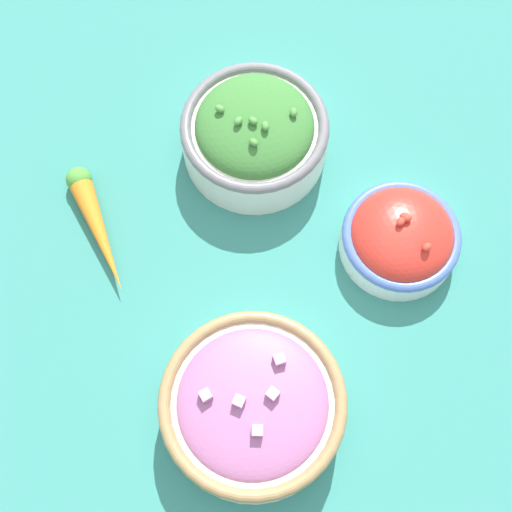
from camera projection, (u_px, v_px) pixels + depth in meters
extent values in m
plane|color=#337F75|center=(256.00, 266.00, 0.74)|extent=(3.00, 3.00, 0.00)
cylinder|color=silver|center=(253.00, 407.00, 0.67)|extent=(0.17, 0.17, 0.05)
torus|color=#997A4C|center=(253.00, 403.00, 0.64)|extent=(0.17, 0.17, 0.01)
ellipsoid|color=#9E5B8E|center=(253.00, 403.00, 0.64)|extent=(0.14, 0.14, 0.02)
cube|color=#C699C1|center=(257.00, 431.00, 0.62)|extent=(0.01, 0.01, 0.01)
cube|color=#C699C1|center=(279.00, 359.00, 0.64)|extent=(0.01, 0.01, 0.01)
cube|color=#C699C1|center=(239.00, 401.00, 0.63)|extent=(0.01, 0.01, 0.01)
cube|color=#C699C1|center=(273.00, 394.00, 0.63)|extent=(0.01, 0.01, 0.01)
cube|color=#C699C1|center=(206.00, 395.00, 0.63)|extent=(0.01, 0.01, 0.01)
cylinder|color=silver|center=(255.00, 139.00, 0.77)|extent=(0.16, 0.16, 0.05)
torus|color=slate|center=(255.00, 126.00, 0.74)|extent=(0.16, 0.16, 0.01)
ellipsoid|color=#387533|center=(255.00, 126.00, 0.74)|extent=(0.13, 0.13, 0.05)
ellipsoid|color=#47893D|center=(254.00, 142.00, 0.71)|extent=(0.01, 0.01, 0.01)
ellipsoid|color=#47893D|center=(265.00, 126.00, 0.71)|extent=(0.01, 0.01, 0.01)
ellipsoid|color=#47893D|center=(238.00, 121.00, 0.71)|extent=(0.01, 0.01, 0.01)
ellipsoid|color=#47893D|center=(253.00, 121.00, 0.71)|extent=(0.01, 0.01, 0.01)
ellipsoid|color=#47893D|center=(294.00, 112.00, 0.72)|extent=(0.01, 0.01, 0.01)
ellipsoid|color=#47893D|center=(221.00, 109.00, 0.72)|extent=(0.01, 0.01, 0.01)
cylinder|color=white|center=(399.00, 241.00, 0.74)|extent=(0.12, 0.12, 0.03)
torus|color=#4766B7|center=(402.00, 236.00, 0.72)|extent=(0.12, 0.12, 0.01)
ellipsoid|color=red|center=(402.00, 236.00, 0.72)|extent=(0.11, 0.11, 0.05)
ellipsoid|color=red|center=(407.00, 218.00, 0.70)|extent=(0.01, 0.01, 0.01)
ellipsoid|color=red|center=(401.00, 222.00, 0.69)|extent=(0.01, 0.01, 0.01)
ellipsoid|color=red|center=(405.00, 216.00, 0.70)|extent=(0.01, 0.01, 0.01)
ellipsoid|color=red|center=(427.00, 247.00, 0.69)|extent=(0.01, 0.01, 0.01)
cone|color=orange|center=(101.00, 237.00, 0.74)|extent=(0.13, 0.04, 0.03)
sphere|color=#4C9338|center=(79.00, 180.00, 0.76)|extent=(0.03, 0.03, 0.03)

